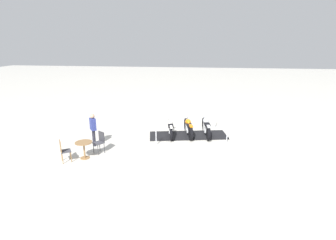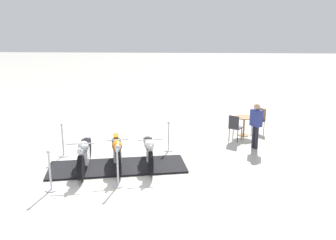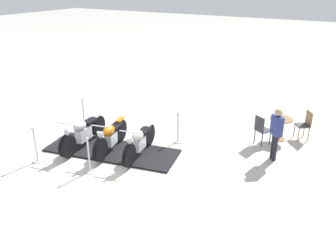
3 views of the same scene
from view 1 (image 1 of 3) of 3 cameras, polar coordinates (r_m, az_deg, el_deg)
name	(u,v)px [view 1 (image 1 of 3)]	position (r m, az deg, el deg)	size (l,w,h in m)	color
ground_plane	(188,136)	(14.56, 4.30, -3.37)	(80.00, 80.00, 0.00)	beige
display_platform	(188,135)	(14.56, 4.30, -3.27)	(4.12, 1.42, 0.05)	black
motorcycle_chrome	(206,126)	(14.59, 8.08, -1.31)	(2.34, 0.76, 1.01)	black
motorcycle_copper	(188,127)	(14.42, 4.33, -1.41)	(2.11, 0.73, 1.03)	black
motorcycle_cream	(170,127)	(14.33, 0.51, -1.49)	(2.13, 0.71, 0.99)	black
stanchion_right_mid	(185,122)	(15.66, 3.70, -0.48)	(0.29, 0.29, 1.06)	silver
stanchion_right_front	(215,122)	(15.97, 9.95, -0.37)	(0.31, 0.31, 1.11)	silver
stanchion_left_front	(227,137)	(13.61, 12.40, -3.55)	(0.33, 0.33, 1.11)	silver
stanchion_left_rear	(156,139)	(13.11, -2.55, -3.99)	(0.31, 0.31, 1.04)	silver
cafe_table	(84,146)	(12.18, -17.42, -5.32)	(0.74, 0.74, 0.75)	olive
cafe_chair_near_table	(64,150)	(12.10, -21.28, -5.89)	(0.56, 0.56, 0.97)	olive
cafe_chair_across_table	(100,141)	(12.60, -14.29, -4.31)	(0.55, 0.55, 0.98)	#2D2D33
bystander_person	(93,127)	(13.38, -15.63, -1.43)	(0.45, 0.42, 1.60)	#23232D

